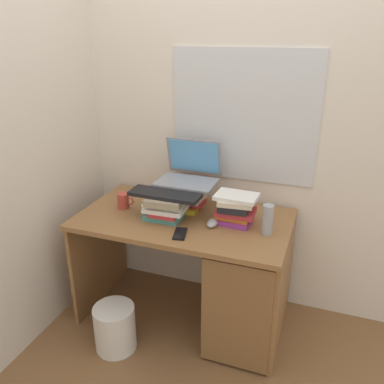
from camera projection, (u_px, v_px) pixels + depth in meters
ground_plane at (185, 315)px, 2.67m from camera, size 6.00×6.00×0.00m
wall_back at (206, 109)px, 2.53m from camera, size 6.00×0.06×2.60m
wall_left at (59, 112)px, 2.44m from camera, size 0.05×6.00×2.60m
desk at (231, 276)px, 2.40m from camera, size 1.26×0.71×0.72m
book_stack_tall at (185, 195)px, 2.49m from camera, size 0.24×0.22×0.17m
book_stack_keyboard_riser at (165, 207)px, 2.35m from camera, size 0.25×0.21×0.15m
book_stack_side at (235, 208)px, 2.29m from camera, size 0.24×0.19×0.18m
laptop at (190, 171)px, 2.49m from camera, size 0.36×0.30×0.25m
keyboard at (165, 195)px, 2.32m from camera, size 0.42×0.15×0.02m
computer_mouse at (212, 223)px, 2.29m from camera, size 0.06×0.10×0.04m
mug at (124, 200)px, 2.51m from camera, size 0.11×0.07×0.10m
water_bottle at (268, 220)px, 2.17m from camera, size 0.06×0.06×0.17m
cell_phone at (180, 234)px, 2.19m from camera, size 0.09×0.15×0.01m
wastebasket at (115, 328)px, 2.35m from camera, size 0.24×0.24×0.28m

